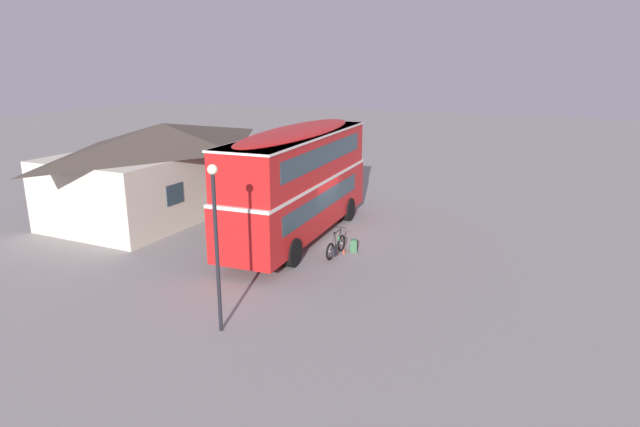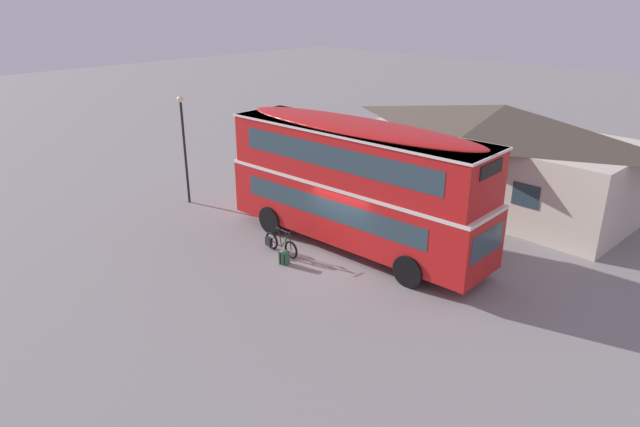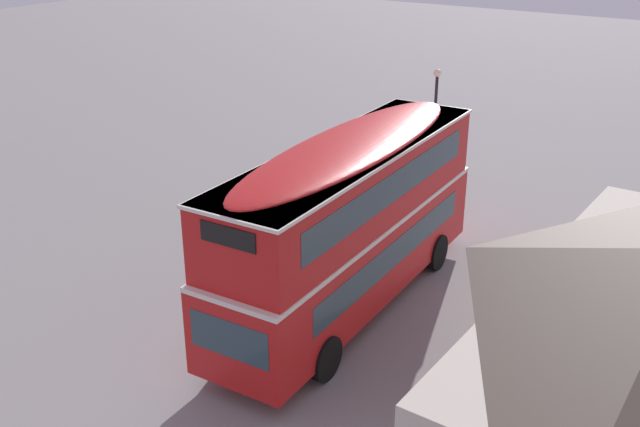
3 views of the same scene
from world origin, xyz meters
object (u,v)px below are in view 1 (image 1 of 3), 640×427
(touring_bicycle, at_px, (336,247))
(street_lamp, at_px, (216,232))
(backpack_on_ground, at_px, (354,245))
(double_decker_bus, at_px, (298,178))
(water_bottle_red_squeeze, at_px, (344,252))

(touring_bicycle, xyz_separation_m, street_lamp, (-7.00, 0.74, 2.60))
(touring_bicycle, relative_size, street_lamp, 0.37)
(touring_bicycle, relative_size, backpack_on_ground, 3.31)
(double_decker_bus, bearing_deg, street_lamp, -169.39)
(touring_bicycle, xyz_separation_m, backpack_on_ground, (0.77, -0.47, -0.10))
(touring_bicycle, bearing_deg, street_lamp, 173.95)
(backpack_on_ground, bearing_deg, water_bottle_red_squeeze, 150.15)
(backpack_on_ground, relative_size, street_lamp, 0.11)
(touring_bicycle, xyz_separation_m, water_bottle_red_squeeze, (0.33, -0.22, -0.26))
(double_decker_bus, relative_size, touring_bicycle, 5.98)
(water_bottle_red_squeeze, xyz_separation_m, street_lamp, (-7.33, 0.96, 2.86))
(water_bottle_red_squeeze, bearing_deg, street_lamp, 172.52)
(backpack_on_ground, height_order, street_lamp, street_lamp)
(double_decker_bus, relative_size, water_bottle_red_squeeze, 45.70)
(double_decker_bus, height_order, water_bottle_red_squeeze, double_decker_bus)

